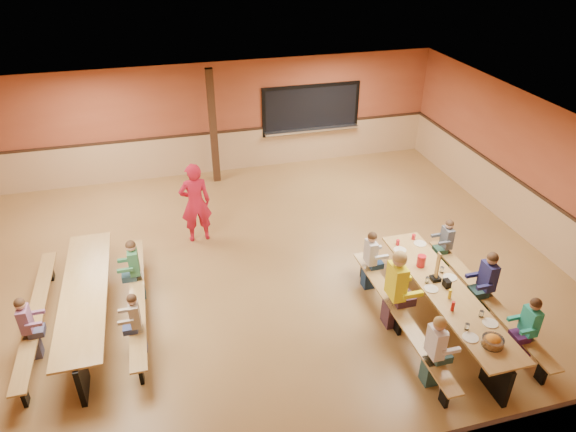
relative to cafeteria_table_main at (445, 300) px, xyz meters
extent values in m
plane|color=olive|center=(-2.78, 2.24, -0.53)|extent=(12.00, 12.00, 0.00)
cube|color=#9B4A2D|center=(-2.78, 7.24, 0.97)|extent=(12.00, 0.04, 3.00)
cube|color=#9B4A2D|center=(3.22, 2.24, 0.97)|extent=(0.04, 10.00, 3.00)
cube|color=white|center=(-2.78, 2.24, 2.47)|extent=(12.00, 10.00, 0.04)
cube|color=black|center=(-0.18, 7.21, 1.02)|extent=(2.60, 0.06, 1.20)
cube|color=silver|center=(-0.18, 7.12, 0.45)|extent=(2.70, 0.28, 0.06)
cube|color=#331D11|center=(-2.98, 6.64, 0.97)|extent=(0.18, 0.18, 3.00)
cube|color=#AF8345|center=(0.00, 0.00, 0.19)|extent=(0.75, 3.60, 0.04)
cube|color=black|center=(0.00, -1.55, -0.18)|extent=(0.08, 0.60, 0.70)
cube|color=black|center=(0.00, 1.55, -0.18)|extent=(0.08, 0.60, 0.70)
cube|color=#AF8345|center=(-0.83, 0.00, -0.09)|extent=(0.26, 3.60, 0.04)
cube|color=black|center=(-0.83, 0.00, -0.32)|extent=(0.06, 0.18, 0.41)
cube|color=#AF8345|center=(0.83, 0.00, -0.09)|extent=(0.26, 3.60, 0.04)
cube|color=black|center=(0.83, 0.00, -0.32)|extent=(0.06, 0.18, 0.41)
cube|color=#AF8345|center=(-5.91, 1.59, 0.19)|extent=(0.75, 3.60, 0.04)
cube|color=black|center=(-5.91, 0.04, -0.18)|extent=(0.08, 0.60, 0.70)
cube|color=black|center=(-5.91, 3.14, -0.18)|extent=(0.08, 0.60, 0.70)
cube|color=#AF8345|center=(-6.74, 1.59, -0.09)|extent=(0.26, 3.60, 0.04)
cube|color=black|center=(-6.74, 1.59, -0.32)|extent=(0.06, 0.18, 0.41)
cube|color=#AF8345|center=(-5.09, 1.59, -0.09)|extent=(0.26, 3.60, 0.04)
cube|color=black|center=(-5.09, 1.59, -0.32)|extent=(0.06, 0.18, 0.41)
imported|color=red|center=(-3.78, 3.84, 0.38)|extent=(0.69, 0.48, 1.82)
cylinder|color=red|center=(-0.10, 0.75, 0.32)|extent=(0.16, 0.16, 0.22)
cube|color=black|center=(0.05, 0.10, 0.28)|extent=(0.10, 0.14, 0.13)
cylinder|color=yellow|center=(-0.06, -0.18, 0.30)|extent=(0.06, 0.06, 0.17)
cylinder|color=#B2140F|center=(-0.17, -0.47, 0.30)|extent=(0.06, 0.06, 0.17)
cube|color=black|center=(-0.04, 0.31, 0.24)|extent=(0.16, 0.16, 0.06)
cube|color=#AF8345|center=(-0.04, 0.31, 0.52)|extent=(0.02, 0.09, 0.50)
camera|label=1|loc=(-4.34, -5.88, 5.70)|focal=32.00mm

